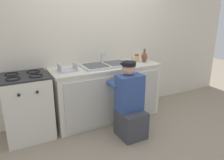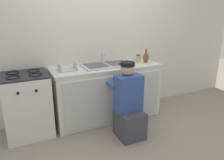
# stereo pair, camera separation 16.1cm
# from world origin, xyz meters

# --- Properties ---
(ground_plane) EXTENTS (12.00, 12.00, 0.00)m
(ground_plane) POSITION_xyz_m (0.00, 0.00, 0.00)
(ground_plane) COLOR gray
(back_wall) EXTENTS (6.00, 0.10, 2.50)m
(back_wall) POSITION_xyz_m (0.00, 0.65, 1.25)
(back_wall) COLOR beige
(back_wall) RESTS_ON ground_plane
(counter_cabinet) EXTENTS (1.77, 0.62, 0.88)m
(counter_cabinet) POSITION_xyz_m (0.00, 0.29, 0.44)
(counter_cabinet) COLOR silver
(counter_cabinet) RESTS_ON ground_plane
(countertop) EXTENTS (1.81, 0.62, 0.04)m
(countertop) POSITION_xyz_m (0.00, 0.30, 0.90)
(countertop) COLOR beige
(countertop) RESTS_ON counter_cabinet
(sink_double_basin) EXTENTS (0.80, 0.44, 0.19)m
(sink_double_basin) POSITION_xyz_m (0.00, 0.30, 0.94)
(sink_double_basin) COLOR silver
(sink_double_basin) RESTS_ON countertop
(stove_range) EXTENTS (0.64, 0.62, 0.94)m
(stove_range) POSITION_xyz_m (-1.26, 0.30, 0.47)
(stove_range) COLOR silver
(stove_range) RESTS_ON ground_plane
(plumber_person) EXTENTS (0.42, 0.61, 1.10)m
(plumber_person) POSITION_xyz_m (0.05, -0.37, 0.46)
(plumber_person) COLOR #3F3F47
(plumber_person) RESTS_ON ground_plane
(water_glass) EXTENTS (0.06, 0.06, 0.10)m
(water_glass) POSITION_xyz_m (0.52, 0.31, 0.97)
(water_glass) COLOR #ADC6CC
(water_glass) RESTS_ON countertop
(dish_rack_tray) EXTENTS (0.28, 0.22, 0.11)m
(dish_rack_tray) POSITION_xyz_m (-0.65, 0.29, 0.94)
(dish_rack_tray) COLOR #B2B7BC
(dish_rack_tray) RESTS_ON countertop
(condiment_jar) EXTENTS (0.07, 0.07, 0.13)m
(condiment_jar) POSITION_xyz_m (0.62, 0.35, 0.98)
(condiment_jar) COLOR #DBB760
(condiment_jar) RESTS_ON countertop
(vase_decorative) EXTENTS (0.10, 0.10, 0.23)m
(vase_decorative) POSITION_xyz_m (0.72, 0.25, 1.01)
(vase_decorative) COLOR brown
(vase_decorative) RESTS_ON countertop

